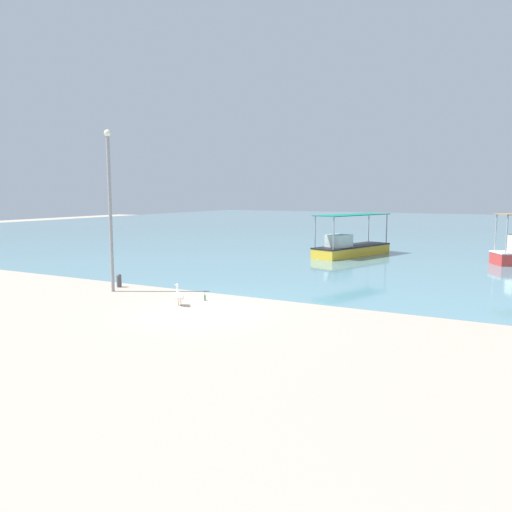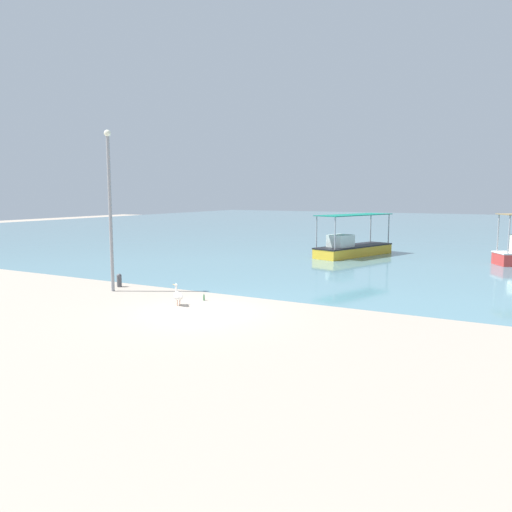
{
  "view_description": "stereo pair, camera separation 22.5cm",
  "coord_description": "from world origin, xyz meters",
  "px_view_note": "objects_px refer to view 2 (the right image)",
  "views": [
    {
      "loc": [
        9.6,
        -14.14,
        4.11
      ],
      "look_at": [
        -0.92,
        5.79,
        1.27
      ],
      "focal_mm": 35.0,
      "sensor_mm": 36.0,
      "label": 1
    },
    {
      "loc": [
        9.8,
        -14.03,
        4.11
      ],
      "look_at": [
        -0.92,
        5.79,
        1.27
      ],
      "focal_mm": 35.0,
      "sensor_mm": 36.0,
      "label": 2
    }
  ],
  "objects_px": {
    "fishing_boat_outer": "(352,247)",
    "lamp_post": "(110,203)",
    "glass_bottle": "(204,298)",
    "pelican": "(178,295)",
    "mooring_bollard": "(119,280)"
  },
  "relations": [
    {
      "from": "pelican",
      "to": "lamp_post",
      "type": "height_order",
      "value": "lamp_post"
    },
    {
      "from": "lamp_post",
      "to": "glass_bottle",
      "type": "distance_m",
      "value": 5.72
    },
    {
      "from": "fishing_boat_outer",
      "to": "lamp_post",
      "type": "xyz_separation_m",
      "value": [
        -5.24,
        -16.36,
        3.1
      ]
    },
    {
      "from": "pelican",
      "to": "glass_bottle",
      "type": "height_order",
      "value": "pelican"
    },
    {
      "from": "fishing_boat_outer",
      "to": "pelican",
      "type": "relative_size",
      "value": 8.28
    },
    {
      "from": "pelican",
      "to": "glass_bottle",
      "type": "relative_size",
      "value": 2.96
    },
    {
      "from": "fishing_boat_outer",
      "to": "mooring_bollard",
      "type": "bearing_deg",
      "value": -110.18
    },
    {
      "from": "glass_bottle",
      "to": "lamp_post",
      "type": "bearing_deg",
      "value": -176.32
    },
    {
      "from": "mooring_bollard",
      "to": "glass_bottle",
      "type": "xyz_separation_m",
      "value": [
        4.9,
        -0.57,
        -0.21
      ]
    },
    {
      "from": "lamp_post",
      "to": "mooring_bollard",
      "type": "height_order",
      "value": "lamp_post"
    },
    {
      "from": "pelican",
      "to": "mooring_bollard",
      "type": "xyz_separation_m",
      "value": [
        -4.56,
        1.75,
        -0.06
      ]
    },
    {
      "from": "fishing_boat_outer",
      "to": "lamp_post",
      "type": "distance_m",
      "value": 17.45
    },
    {
      "from": "fishing_boat_outer",
      "to": "pelican",
      "type": "xyz_separation_m",
      "value": [
        -1.14,
        -17.25,
        -0.23
      ]
    },
    {
      "from": "mooring_bollard",
      "to": "glass_bottle",
      "type": "relative_size",
      "value": 2.2
    },
    {
      "from": "fishing_boat_outer",
      "to": "glass_bottle",
      "type": "relative_size",
      "value": 24.54
    }
  ]
}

